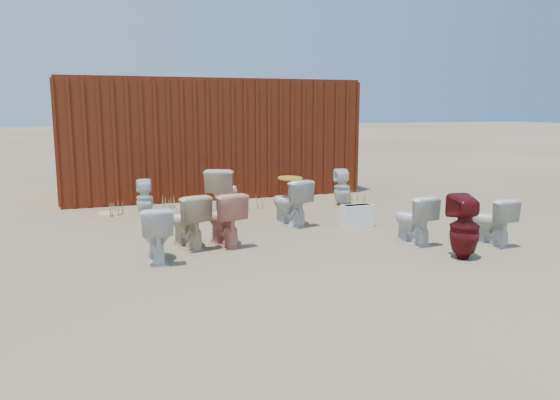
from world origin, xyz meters
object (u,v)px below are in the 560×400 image
object	(u,v)px
toilet_front_pink	(224,218)
toilet_front_c	(413,219)
shipping_container	(207,137)
toilet_back_e	(342,187)
toilet_front_a	(156,234)
toilet_back_beige_right	(223,192)
loose_tank	(357,216)
toilet_back_yellowlid	(290,202)
toilet_front_e	(492,221)
toilet_back_beige_left	(188,221)
toilet_front_maroon	(464,227)
toilet_back_a	(145,198)

from	to	relation	value
toilet_front_pink	toilet_front_c	size ratio (longest dim) A/B	1.09
shipping_container	toilet_back_e	size ratio (longest dim) A/B	8.77
toilet_front_a	toilet_back_beige_right	bearing A→B (deg)	-117.47
toilet_front_pink	toilet_back_e	bearing A→B (deg)	-150.98
toilet_front_a	shipping_container	bearing A→B (deg)	-105.54
loose_tank	toilet_front_c	bearing A→B (deg)	-80.28
toilet_back_yellowlid	toilet_front_e	bearing A→B (deg)	118.46
toilet_front_pink	toilet_front_c	world-z (taller)	toilet_front_pink
toilet_back_beige_left	toilet_back_e	bearing A→B (deg)	-160.92
toilet_front_maroon	toilet_back_a	bearing A→B (deg)	-43.63
shipping_container	toilet_back_a	xyz separation A→B (m)	(-1.61, -2.31, -0.89)
toilet_front_pink	toilet_front_c	bearing A→B (deg)	153.45
toilet_front_maroon	toilet_back_beige_right	distance (m)	4.13
toilet_front_a	toilet_back_a	world-z (taller)	toilet_front_a
toilet_back_a	toilet_back_beige_left	distance (m)	2.38
toilet_front_maroon	loose_tank	bearing A→B (deg)	-72.85
shipping_container	toilet_front_maroon	xyz separation A→B (m)	(1.75, -6.36, -0.80)
toilet_front_c	toilet_front_e	world-z (taller)	toilet_front_c
shipping_container	toilet_back_beige_left	xyz separation A→B (m)	(-1.32, -4.67, -0.84)
toilet_back_e	loose_tank	distance (m)	1.92
toilet_back_beige_left	toilet_front_maroon	bearing A→B (deg)	137.28
toilet_back_beige_left	toilet_back_yellowlid	xyz separation A→B (m)	(1.77, 0.84, 0.00)
toilet_front_pink	toilet_front_e	distance (m)	3.60
toilet_front_pink	toilet_back_yellowlid	xyz separation A→B (m)	(1.28, 0.87, 0.00)
shipping_container	toilet_front_a	distance (m)	5.57
toilet_front_c	toilet_front_e	bearing A→B (deg)	152.09
loose_tank	toilet_front_maroon	bearing A→B (deg)	-80.93
toilet_back_a	toilet_back_beige_right	size ratio (longest dim) A/B	0.75
toilet_front_c	toilet_front_maroon	bearing A→B (deg)	95.23
shipping_container	toilet_front_a	size ratio (longest dim) A/B	8.81
shipping_container	toilet_front_pink	xyz separation A→B (m)	(-0.83, -4.71, -0.83)
toilet_back_yellowlid	loose_tank	size ratio (longest dim) A/B	1.47
toilet_back_a	toilet_back_beige_left	xyz separation A→B (m)	(0.29, -2.36, 0.05)
toilet_front_a	toilet_front_c	size ratio (longest dim) A/B	1.02
toilet_front_pink	toilet_front_a	bearing A→B (deg)	18.62
shipping_container	toilet_front_a	bearing A→B (deg)	-109.06
toilet_front_pink	toilet_back_yellowlid	distance (m)	1.55
toilet_front_c	toilet_back_a	size ratio (longest dim) A/B	1.07
shipping_container	toilet_front_pink	size ratio (longest dim) A/B	8.21
shipping_container	toilet_back_a	bearing A→B (deg)	-124.96
toilet_back_yellowlid	shipping_container	bearing A→B (deg)	-100.30
toilet_front_e	toilet_back_beige_left	bearing A→B (deg)	-19.17
toilet_back_beige_right	toilet_back_a	bearing A→B (deg)	5.04
toilet_front_c	shipping_container	bearing A→B (deg)	-78.08
toilet_back_e	toilet_front_c	bearing A→B (deg)	96.02
shipping_container	toilet_front_e	world-z (taller)	shipping_container
toilet_front_a	toilet_front_maroon	xyz separation A→B (m)	(3.55, -1.16, 0.06)
loose_tank	toilet_front_a	bearing A→B (deg)	-165.89
toilet_front_maroon	shipping_container	bearing A→B (deg)	-67.94
toilet_front_e	toilet_back_e	xyz separation A→B (m)	(-0.55, 3.40, 0.02)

